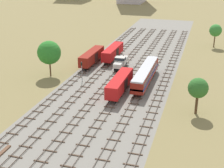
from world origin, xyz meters
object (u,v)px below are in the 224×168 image
Objects in this scene: freight_boxcar_centre_nearest at (120,83)px; diesel_railcar_centre_right_near at (146,74)px; shunter_loco_centre_left_mid at (121,61)px; freight_boxcar_left_far at (113,52)px; freight_boxcar_far_left_midfar at (92,56)px; signal_post_nearest at (82,69)px.

diesel_railcar_centre_right_near is (4.36, 7.44, 0.15)m from freight_boxcar_centre_nearest.
freight_boxcar_centre_nearest reaches higher than shunter_loco_centre_left_mid.
diesel_railcar_centre_right_near reaches higher than freight_boxcar_left_far.
freight_boxcar_left_far is at bearing 127.97° from diesel_railcar_centre_right_near.
freight_boxcar_centre_nearest is at bearing -120.36° from diesel_railcar_centre_right_near.
signal_post_nearest reaches higher than freight_boxcar_far_left_midfar.
shunter_loco_centre_left_mid is 0.60× the size of freight_boxcar_left_far.
freight_boxcar_centre_nearest is 1.00× the size of freight_boxcar_left_far.
diesel_railcar_centre_right_near is 21.27m from freight_boxcar_left_far.
freight_boxcar_centre_nearest and freight_boxcar_left_far have the same top height.
freight_boxcar_far_left_midfar is 7.61m from freight_boxcar_left_far.
freight_boxcar_centre_nearest is at bearing -70.17° from freight_boxcar_left_far.
shunter_loco_centre_left_mid is (-8.73, 9.57, -0.59)m from diesel_railcar_centre_right_near.
freight_boxcar_far_left_midfar is at bearing 173.75° from shunter_loco_centre_left_mid.
signal_post_nearest reaches higher than diesel_railcar_centre_right_near.
diesel_railcar_centre_right_near is at bearing -31.09° from freight_boxcar_far_left_midfar.
signal_post_nearest reaches higher than freight_boxcar_left_far.
signal_post_nearest is (-6.55, -12.30, 1.19)m from shunter_loco_centre_left_mid.
diesel_railcar_centre_right_near is 1.46× the size of freight_boxcar_left_far.
freight_boxcar_centre_nearest is 22.23m from freight_boxcar_far_left_midfar.
freight_boxcar_left_far is at bearing 83.60° from signal_post_nearest.
shunter_loco_centre_left_mid is 1.69× the size of signal_post_nearest.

